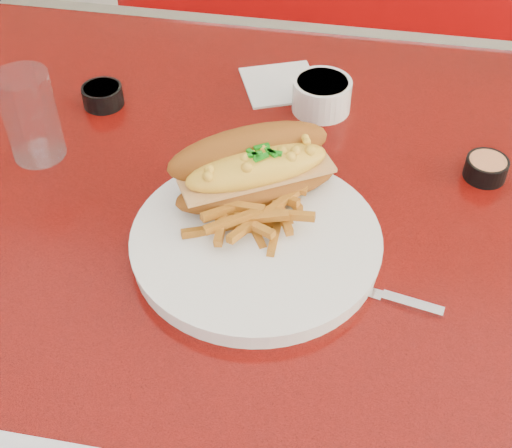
% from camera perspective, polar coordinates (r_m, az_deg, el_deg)
% --- Properties ---
extents(diner_table, '(1.23, 0.83, 0.77)m').
position_cam_1_polar(diner_table, '(1.01, 3.18, -4.00)').
color(diner_table, red).
rests_on(diner_table, ground).
extents(booth_bench_far, '(1.20, 0.51, 0.90)m').
position_cam_1_polar(booth_bench_far, '(1.83, 6.44, 7.99)').
color(booth_bench_far, '#9A0A0A').
rests_on(booth_bench_far, ground).
extents(dinner_plate, '(0.35, 0.35, 0.02)m').
position_cam_1_polar(dinner_plate, '(0.81, 0.00, -1.45)').
color(dinner_plate, white).
rests_on(dinner_plate, diner_table).
extents(mac_hoagie, '(0.22, 0.18, 0.09)m').
position_cam_1_polar(mac_hoagie, '(0.84, -0.15, 4.51)').
color(mac_hoagie, '#904E17').
rests_on(mac_hoagie, dinner_plate).
extents(fries_pile, '(0.13, 0.12, 0.04)m').
position_cam_1_polar(fries_pile, '(0.83, -1.05, 1.99)').
color(fries_pile, orange).
rests_on(fries_pile, dinner_plate).
extents(fork, '(0.08, 0.13, 0.00)m').
position_cam_1_polar(fork, '(0.83, 1.65, 0.55)').
color(fork, silver).
rests_on(fork, dinner_plate).
extents(gravy_ramekin, '(0.11, 0.11, 0.05)m').
position_cam_1_polar(gravy_ramekin, '(1.02, 5.28, 10.29)').
color(gravy_ramekin, white).
rests_on(gravy_ramekin, diner_table).
extents(sauce_cup_left, '(0.07, 0.07, 0.03)m').
position_cam_1_polar(sauce_cup_left, '(1.05, -12.18, 10.06)').
color(sauce_cup_left, black).
rests_on(sauce_cup_left, diner_table).
extents(sauce_cup_right, '(0.07, 0.07, 0.03)m').
position_cam_1_polar(sauce_cup_right, '(0.95, 17.94, 4.32)').
color(sauce_cup_right, black).
rests_on(sauce_cup_right, diner_table).
extents(water_tumbler, '(0.08, 0.08, 0.12)m').
position_cam_1_polar(water_tumbler, '(0.96, -17.59, 8.22)').
color(water_tumbler, silver).
rests_on(water_tumbler, diner_table).
extents(knife, '(0.18, 0.05, 0.01)m').
position_cam_1_polar(knife, '(0.78, 9.46, -5.50)').
color(knife, silver).
rests_on(knife, diner_table).
extents(paper_napkin, '(0.14, 0.14, 0.00)m').
position_cam_1_polar(paper_napkin, '(1.08, 2.01, 11.13)').
color(paper_napkin, silver).
rests_on(paper_napkin, diner_table).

